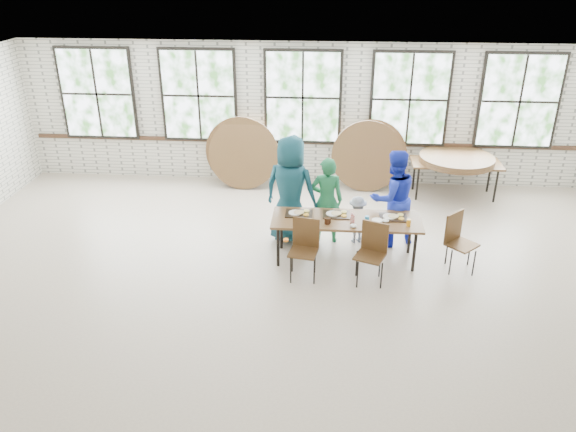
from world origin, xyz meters
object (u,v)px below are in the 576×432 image
Objects in this scene: chair_near_left at (305,243)px; storage_table at (456,165)px; dining_table at (346,222)px; chair_near_right at (372,247)px.

chair_near_left is 4.48m from storage_table.
chair_near_left reaches higher than storage_table.
storage_table is (2.28, 2.85, -0.00)m from dining_table.
dining_table is at bearing 145.45° from chair_near_right.
dining_table is 0.72m from chair_near_right.
dining_table is 1.33× the size of storage_table.
storage_table is at bearing 83.42° from chair_near_right.
dining_table is at bearing 49.97° from chair_near_left.
storage_table is (1.89, 3.44, 0.13)m from chair_near_right.
dining_table is 2.53× the size of chair_near_right.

